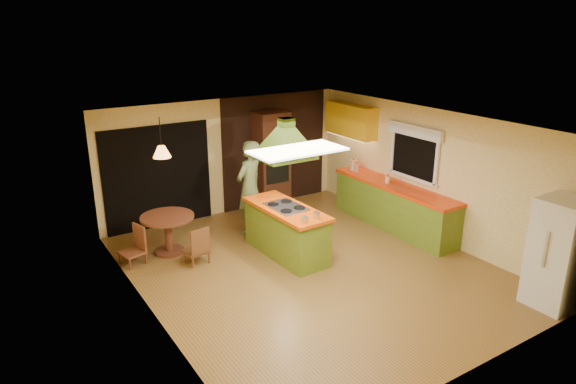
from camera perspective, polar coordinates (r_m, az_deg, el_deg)
ground at (r=8.91m, az=2.61°, el=-8.46°), size 6.50×6.50×0.00m
room_walls at (r=8.41m, az=2.74°, el=-0.86°), size 5.50×6.50×6.50m
ceiling_plane at (r=8.08m, az=2.88°, el=7.52°), size 6.50×6.50×0.00m
brick_panel at (r=11.66m, az=-1.44°, el=4.75°), size 2.64×0.03×2.50m
nook_opening at (r=10.60m, az=-14.24°, el=1.61°), size 2.20×0.03×2.10m
right_counter at (r=10.61m, az=11.64°, el=-1.54°), size 0.62×3.05×0.92m
upper_cabinets at (r=11.43m, az=6.98°, el=7.93°), size 0.34×1.40×0.70m
window_right at (r=10.27m, az=13.88°, el=5.27°), size 0.12×1.35×1.06m
fluor_panel at (r=6.51m, az=1.10°, el=4.64°), size 1.20×0.60×0.03m
kitchen_island at (r=9.20m, az=-0.19°, el=-4.33°), size 0.80×1.85×0.93m
range_hood at (r=8.65m, az=-0.20°, el=6.65°), size 0.91×0.66×0.78m
man at (r=10.03m, az=-4.31°, el=0.48°), size 0.81×0.69×1.87m
refrigerator at (r=8.47m, az=27.85°, el=-6.04°), size 0.69×0.65×1.66m
wall_oven at (r=11.32m, az=-1.94°, el=3.47°), size 0.73×0.61×2.18m
dining_table at (r=9.51m, az=-13.20°, el=-3.80°), size 0.96×0.96×0.72m
chair_left at (r=9.31m, az=-16.97°, el=-5.74°), size 0.46×0.46×0.68m
chair_near at (r=9.09m, az=-10.23°, el=-5.76°), size 0.42×0.42×0.69m
pendant_lamp at (r=9.08m, az=-13.85°, el=4.38°), size 0.36×0.36×0.20m
canister_large at (r=11.26m, az=7.31°, el=2.96°), size 0.20×0.20×0.23m
canister_medium at (r=11.20m, az=7.64°, el=2.70°), size 0.14×0.14×0.17m
canister_small at (r=10.52m, az=11.01°, el=1.37°), size 0.13×0.13×0.14m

